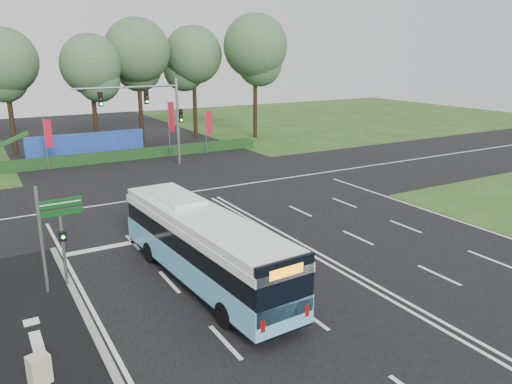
% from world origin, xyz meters
% --- Properties ---
extents(ground, '(120.00, 120.00, 0.00)m').
position_xyz_m(ground, '(0.00, 0.00, 0.00)').
color(ground, '#234818').
rests_on(ground, ground).
extents(road_main, '(20.00, 120.00, 0.04)m').
position_xyz_m(road_main, '(0.00, 0.00, 0.02)').
color(road_main, black).
rests_on(road_main, ground).
extents(road_cross, '(120.00, 14.00, 0.05)m').
position_xyz_m(road_cross, '(0.00, 12.00, 0.03)').
color(road_cross, black).
rests_on(road_cross, ground).
extents(bike_path, '(5.00, 18.00, 0.06)m').
position_xyz_m(bike_path, '(-12.50, -3.00, 0.03)').
color(bike_path, black).
rests_on(bike_path, ground).
extents(kerb_strip, '(0.25, 18.00, 0.12)m').
position_xyz_m(kerb_strip, '(-10.10, -3.00, 0.06)').
color(kerb_strip, gray).
rests_on(kerb_strip, ground).
extents(city_bus, '(2.94, 10.99, 3.12)m').
position_xyz_m(city_bus, '(-5.36, -0.67, 1.57)').
color(city_bus, '#5FB1DD').
rests_on(city_bus, ground).
extents(pedestrian_signal, '(0.27, 0.41, 3.18)m').
position_xyz_m(pedestrian_signal, '(-10.20, 1.67, 1.74)').
color(pedestrian_signal, gray).
rests_on(pedestrian_signal, ground).
extents(street_sign, '(1.66, 0.16, 4.25)m').
position_xyz_m(street_sign, '(-10.61, 1.53, 2.66)').
color(street_sign, gray).
rests_on(street_sign, ground).
extents(utility_cabinet, '(0.66, 0.60, 0.91)m').
position_xyz_m(utility_cabinet, '(-11.97, -4.23, 0.46)').
color(utility_cabinet, '#C3B69D').
rests_on(utility_cabinet, ground).
extents(banner_flag_left, '(0.56, 0.28, 4.05)m').
position_xyz_m(banner_flag_left, '(-7.50, 23.70, 2.66)').
color(banner_flag_left, gray).
rests_on(banner_flag_left, ground).
extents(banner_flag_mid, '(0.68, 0.33, 4.91)m').
position_xyz_m(banner_flag_mid, '(2.65, 23.87, 3.19)').
color(banner_flag_mid, gray).
rests_on(banner_flag_mid, ground).
extents(banner_flag_right, '(0.55, 0.26, 3.99)m').
position_xyz_m(banner_flag_right, '(6.01, 23.37, 2.62)').
color(banner_flag_right, gray).
rests_on(banner_flag_right, ground).
extents(traffic_light_gantry, '(8.41, 0.28, 7.00)m').
position_xyz_m(traffic_light_gantry, '(0.21, 20.50, 4.66)').
color(traffic_light_gantry, gray).
rests_on(traffic_light_gantry, ground).
extents(hedge, '(22.00, 1.20, 0.80)m').
position_xyz_m(hedge, '(0.00, 24.50, 0.40)').
color(hedge, black).
rests_on(hedge, ground).
extents(blue_hoarding, '(10.00, 0.30, 2.20)m').
position_xyz_m(blue_hoarding, '(-4.00, 27.00, 1.10)').
color(blue_hoarding, '#1D3EA0').
rests_on(blue_hoarding, ground).
extents(eucalyptus_row, '(40.81, 10.30, 12.96)m').
position_xyz_m(eucalyptus_row, '(-1.82, 31.42, 8.82)').
color(eucalyptus_row, black).
rests_on(eucalyptus_row, ground).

